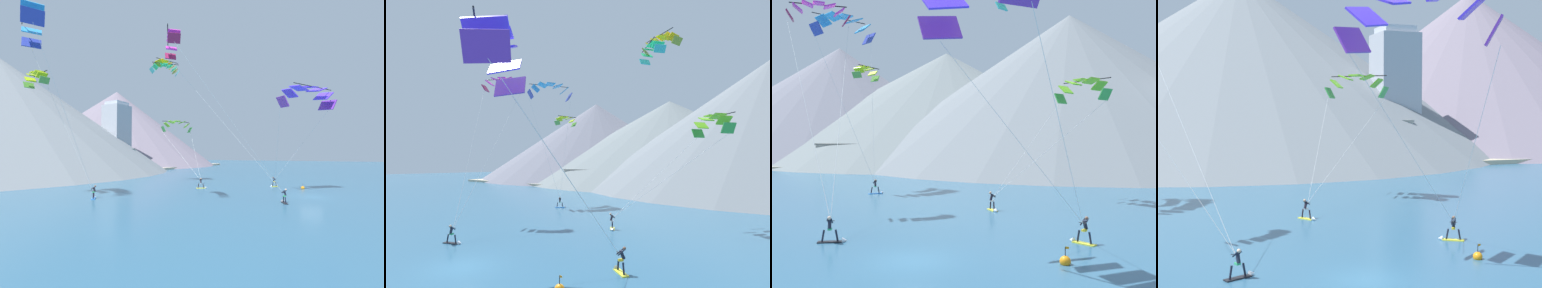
# 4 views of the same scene
# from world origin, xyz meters

# --- Properties ---
(ground_plane) EXTENTS (400.00, 400.00, 0.00)m
(ground_plane) POSITION_xyz_m (0.00, 0.00, 0.00)
(ground_plane) COLOR #2D5B7A
(kitesurfer_near_trail) EXTENTS (1.75, 1.07, 1.68)m
(kitesurfer_near_trail) POSITION_xyz_m (-6.02, 2.33, 0.47)
(kitesurfer_near_trail) COLOR black
(kitesurfer_near_trail) RESTS_ON ground
(kitesurfer_mid_center) EXTENTS (1.69, 1.26, 1.69)m
(kitesurfer_mid_center) POSITION_xyz_m (8.26, 6.16, 0.48)
(kitesurfer_mid_center) COLOR yellow
(kitesurfer_mid_center) RESTS_ON ground
(kitesurfer_far_left) EXTENTS (1.30, 1.67, 1.72)m
(kitesurfer_far_left) POSITION_xyz_m (0.85, 15.81, 0.49)
(kitesurfer_far_left) COLOR yellow
(kitesurfer_far_left) RESTS_ON ground
(parafoil_kite_mid_center) EXTENTS (9.62, 9.26, 13.90)m
(parafoil_kite_mid_center) POSITION_xyz_m (3.00, 0.41, 13.83)
(parafoil_kite_mid_center) COLOR #692CA5
(parafoil_kite_far_left) EXTENTS (10.11, 11.49, 10.96)m
(parafoil_kite_far_left) POSITION_xyz_m (8.09, 25.04, 11.35)
(parafoil_kite_far_left) COLOR green
(race_marker_buoy) EXTENTS (0.56, 0.56, 1.02)m
(race_marker_buoy) POSITION_xyz_m (7.54, 1.55, 0.16)
(race_marker_buoy) COLOR orange
(race_marker_buoy) RESTS_ON ground
(shoreline_strip) EXTENTS (180.00, 10.00, 0.70)m
(shoreline_strip) POSITION_xyz_m (0.00, 53.59, 0.35)
(shoreline_strip) COLOR #BCAD8E
(shoreline_strip) RESTS_ON ground
(shore_building_promenade_mid) EXTENTS (5.83, 7.00, 7.19)m
(shore_building_promenade_mid) POSITION_xyz_m (24.11, 55.19, 3.61)
(shore_building_promenade_mid) COLOR silver
(shore_building_promenade_mid) RESTS_ON ground
(highrise_tower) EXTENTS (7.00, 7.00, 23.06)m
(highrise_tower) POSITION_xyz_m (27.44, 60.63, 11.32)
(highrise_tower) COLOR #A8ADB7
(highrise_tower) RESTS_ON ground
(mountain_peak_central_summit) EXTENTS (101.88, 101.88, 38.41)m
(mountain_peak_central_summit) POSITION_xyz_m (62.89, 95.81, 19.20)
(mountain_peak_central_summit) COLOR slate
(mountain_peak_central_summit) RESTS_ON ground
(mountain_peak_east_shoulder) EXTENTS (109.23, 109.23, 37.03)m
(mountain_peak_east_shoulder) POSITION_xyz_m (4.55, 90.57, 18.52)
(mountain_peak_east_shoulder) COLOR slate
(mountain_peak_east_shoulder) RESTS_ON ground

